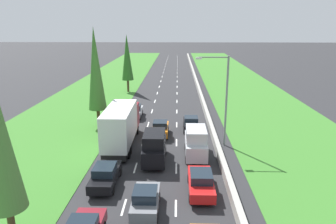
% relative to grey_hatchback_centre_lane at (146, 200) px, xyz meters
% --- Properties ---
extents(ground_plane, '(300.00, 300.00, 0.00)m').
position_rel_grey_hatchback_centre_lane_xyz_m(ground_plane, '(0.22, 45.45, -0.84)').
color(ground_plane, '#28282B').
rests_on(ground_plane, ground).
extents(grass_verge_left, '(14.00, 140.00, 0.04)m').
position_rel_grey_hatchback_centre_lane_xyz_m(grass_verge_left, '(-12.43, 45.45, -0.82)').
color(grass_verge_left, '#387528').
rests_on(grass_verge_left, ground).
extents(grass_verge_right, '(14.00, 140.00, 0.04)m').
position_rel_grey_hatchback_centre_lane_xyz_m(grass_verge_right, '(14.57, 45.45, -0.82)').
color(grass_verge_right, '#387528').
rests_on(grass_verge_right, ground).
extents(median_barrier, '(0.44, 120.00, 0.85)m').
position_rel_grey_hatchback_centre_lane_xyz_m(median_barrier, '(5.92, 45.45, -0.41)').
color(median_barrier, '#9E9B93').
rests_on(median_barrier, ground).
extents(lane_markings, '(3.64, 116.00, 0.01)m').
position_rel_grey_hatchback_centre_lane_xyz_m(lane_markings, '(0.22, 45.45, -0.83)').
color(lane_markings, white).
rests_on(lane_markings, ground).
extents(grey_hatchback_centre_lane, '(1.74, 3.90, 1.72)m').
position_rel_grey_hatchback_centre_lane_xyz_m(grey_hatchback_centre_lane, '(0.00, 0.00, 0.00)').
color(grey_hatchback_centre_lane, slate).
rests_on(grey_hatchback_centre_lane, ground).
extents(black_sedan_left_lane, '(1.82, 4.50, 1.64)m').
position_rel_grey_hatchback_centre_lane_xyz_m(black_sedan_left_lane, '(-3.42, 3.45, -0.02)').
color(black_sedan_left_lane, black).
rests_on(black_sedan_left_lane, ground).
extents(white_box_truck_left_lane, '(2.46, 9.40, 4.18)m').
position_rel_grey_hatchback_centre_lane_xyz_m(white_box_truck_left_lane, '(-3.52, 11.46, 1.35)').
color(white_box_truck_left_lane, black).
rests_on(white_box_truck_left_lane, ground).
extents(red_sedan_right_lane, '(1.82, 4.50, 1.64)m').
position_rel_grey_hatchback_centre_lane_xyz_m(red_sedan_right_lane, '(3.76, 2.58, -0.02)').
color(red_sedan_right_lane, red).
rests_on(red_sedan_right_lane, ground).
extents(black_van_centre_lane, '(1.96, 4.90, 2.82)m').
position_rel_grey_hatchback_centre_lane_xyz_m(black_van_centre_lane, '(0.03, 7.73, 0.56)').
color(black_van_centre_lane, black).
rests_on(black_van_centre_lane, ground).
extents(silver_hatchback_left_lane, '(1.74, 3.90, 1.72)m').
position_rel_grey_hatchback_centre_lane_xyz_m(silver_hatchback_left_lane, '(-3.52, 21.60, 0.00)').
color(silver_hatchback_left_lane, silver).
rests_on(silver_hatchback_left_lane, ground).
extents(silver_van_right_lane, '(1.96, 4.90, 2.82)m').
position_rel_grey_hatchback_centre_lane_xyz_m(silver_van_right_lane, '(3.74, 8.99, 0.56)').
color(silver_van_right_lane, silver).
rests_on(silver_van_right_lane, ground).
extents(orange_hatchback_centre_lane, '(1.74, 3.90, 1.72)m').
position_rel_grey_hatchback_centre_lane_xyz_m(orange_hatchback_centre_lane, '(0.19, 14.53, 0.00)').
color(orange_hatchback_centre_lane, orange).
rests_on(orange_hatchback_centre_lane, ground).
extents(black_hatchback_right_lane, '(1.74, 3.90, 1.72)m').
position_rel_grey_hatchback_centre_lane_xyz_m(black_hatchback_right_lane, '(3.60, 16.36, 0.00)').
color(black_hatchback_right_lane, black).
rests_on(black_hatchback_right_lane, ground).
extents(poplar_tree_second, '(2.09, 2.09, 11.67)m').
position_rel_grey_hatchback_centre_lane_xyz_m(poplar_tree_second, '(-7.34, 17.46, 6.05)').
color(poplar_tree_second, '#4C3823').
rests_on(poplar_tree_second, ground).
extents(poplar_tree_third, '(2.06, 2.06, 10.20)m').
position_rel_grey_hatchback_centre_lane_xyz_m(poplar_tree_third, '(-6.87, 37.49, 5.31)').
color(poplar_tree_third, '#4C3823').
rests_on(poplar_tree_third, ground).
extents(street_light_mast, '(3.20, 0.28, 9.00)m').
position_rel_grey_hatchback_centre_lane_xyz_m(street_light_mast, '(6.46, 11.95, 4.40)').
color(street_light_mast, gray).
rests_on(street_light_mast, ground).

